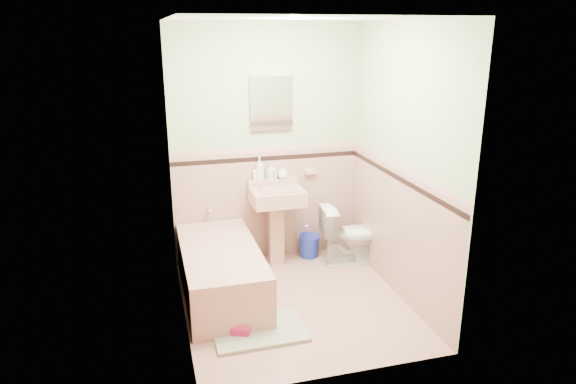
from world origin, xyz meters
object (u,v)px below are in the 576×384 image
object	(u,v)px
soap_bottle_left	(260,169)
soap_bottle_right	(283,172)
medicine_cabinet	(271,103)
shoe	(240,331)
soap_bottle_mid	(271,171)
toilet	(350,235)
bucket	(309,246)
bathtub	(221,274)
sink	(277,227)

from	to	relation	value
soap_bottle_left	soap_bottle_right	bearing A→B (deg)	0.00
medicine_cabinet	shoe	xyz separation A→B (m)	(-0.64, -1.49, -1.64)
soap_bottle_left	soap_bottle_right	xyz separation A→B (m)	(0.25, 0.00, -0.05)
soap_bottle_mid	soap_bottle_right	world-z (taller)	soap_bottle_mid
medicine_cabinet	soap_bottle_right	bearing A→B (deg)	-15.53
toilet	bucket	world-z (taller)	toilet
soap_bottle_left	shoe	size ratio (longest dim) A/B	1.62
bathtub	soap_bottle_mid	bearing A→B (deg)	46.80
medicine_cabinet	bucket	world-z (taller)	medicine_cabinet
soap_bottle_right	toilet	world-z (taller)	soap_bottle_right
soap_bottle_mid	soap_bottle_right	size ratio (longest dim) A/B	1.25
soap_bottle_right	bucket	world-z (taller)	soap_bottle_right
soap_bottle_mid	bathtub	bearing A→B (deg)	-133.20
soap_bottle_right	medicine_cabinet	bearing A→B (deg)	164.47
bathtub	bucket	size ratio (longest dim) A/B	6.10
sink	bucket	size ratio (longest dim) A/B	3.43
sink	soap_bottle_right	size ratio (longest dim) A/B	5.88
shoe	bathtub	bearing A→B (deg)	114.29
medicine_cabinet	soap_bottle_left	xyz separation A→B (m)	(-0.14, -0.03, -0.67)
soap_bottle_mid	toilet	xyz separation A→B (m)	(0.78, -0.35, -0.67)
toilet	bucket	size ratio (longest dim) A/B	2.62
bathtub	toilet	world-z (taller)	toilet
soap_bottle_left	soap_bottle_right	size ratio (longest dim) A/B	1.75
bucket	soap_bottle_mid	bearing A→B (deg)	169.09
toilet	shoe	xyz separation A→B (m)	(-1.40, -1.12, -0.26)
soap_bottle_mid	bucket	size ratio (longest dim) A/B	0.73
bathtub	toilet	size ratio (longest dim) A/B	2.33
medicine_cabinet	soap_bottle_left	world-z (taller)	medicine_cabinet
soap_bottle_mid	shoe	distance (m)	1.84
sink	bathtub	bearing A→B (deg)	-142.07
soap_bottle_left	soap_bottle_mid	bearing A→B (deg)	0.00
soap_bottle_right	toilet	distance (m)	0.99
shoe	bucket	bearing A→B (deg)	74.79
sink	soap_bottle_left	world-z (taller)	soap_bottle_left
bathtub	soap_bottle_left	bearing A→B (deg)	52.78
medicine_cabinet	sink	bearing A→B (deg)	-90.00
bucket	soap_bottle_right	bearing A→B (deg)	164.55
soap_bottle_mid	bucket	world-z (taller)	soap_bottle_mid
soap_bottle_left	soap_bottle_mid	distance (m)	0.13
medicine_cabinet	soap_bottle_mid	bearing A→B (deg)	-113.88
medicine_cabinet	soap_bottle_right	world-z (taller)	medicine_cabinet
bathtub	toilet	bearing A→B (deg)	14.11
soap_bottle_left	toilet	xyz separation A→B (m)	(0.90, -0.35, -0.70)
toilet	soap_bottle_mid	bearing A→B (deg)	71.09
toilet	shoe	world-z (taller)	toilet
soap_bottle_mid	soap_bottle_right	xyz separation A→B (m)	(0.12, 0.00, -0.02)
sink	soap_bottle_mid	xyz separation A→B (m)	(-0.01, 0.18, 0.57)
sink	medicine_cabinet	distance (m)	1.30
sink	soap_bottle_left	xyz separation A→B (m)	(-0.14, 0.18, 0.60)
sink	shoe	bearing A→B (deg)	-116.52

